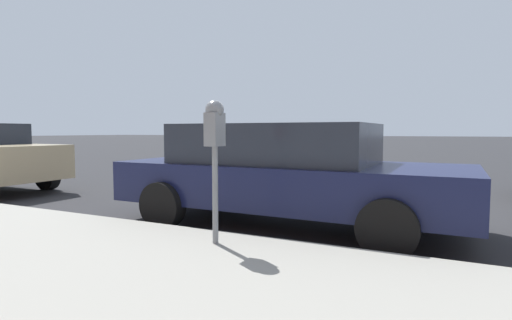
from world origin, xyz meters
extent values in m
plane|color=#2B2B2D|center=(0.00, 0.00, 0.00)|extent=(220.00, 220.00, 0.00)
cylinder|color=gray|center=(-2.66, 0.20, 0.67)|extent=(0.06, 0.06, 1.01)
cube|color=gray|center=(-2.66, 0.20, 1.34)|extent=(0.20, 0.14, 0.34)
sphere|color=gray|center=(-2.66, 0.20, 1.54)|extent=(0.19, 0.19, 0.19)
cube|color=#B21919|center=(-2.55, 0.20, 1.30)|extent=(0.01, 0.11, 0.12)
cube|color=black|center=(-2.55, 0.20, 1.42)|extent=(0.01, 0.10, 0.08)
cube|color=#14193D|center=(-0.97, 0.04, 0.60)|extent=(1.90, 4.77, 0.56)
cube|color=#232833|center=(-0.97, 0.23, 1.15)|extent=(1.65, 2.68, 0.54)
cylinder|color=black|center=(-0.07, -1.44, 0.32)|extent=(0.23, 0.64, 0.64)
cylinder|color=black|center=(-1.91, -1.42, 0.32)|extent=(0.23, 0.64, 0.64)
cylinder|color=black|center=(-0.03, 1.50, 0.32)|extent=(0.23, 0.64, 0.64)
cylinder|color=black|center=(-1.86, 1.53, 0.32)|extent=(0.23, 0.64, 0.64)
cylinder|color=black|center=(-0.10, 6.21, 0.32)|extent=(0.23, 0.64, 0.64)
camera|label=1|loc=(-6.14, -1.95, 1.32)|focal=28.00mm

